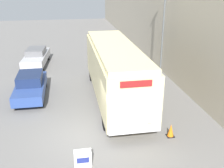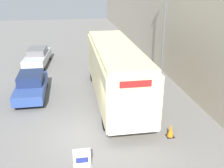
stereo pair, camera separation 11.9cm
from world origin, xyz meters
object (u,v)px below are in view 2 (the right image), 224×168
(vintage_bus, at_px, (115,69))
(traffic_cone, at_px, (170,131))
(sign_board, at_px, (82,160))
(streetlamp, at_px, (165,14))
(parked_car_mid, at_px, (38,57))
(parked_car_near, at_px, (31,85))

(vintage_bus, xyz_separation_m, traffic_cone, (1.84, -4.62, -1.62))
(sign_board, distance_m, streetlamp, 11.86)
(parked_car_mid, bearing_deg, streetlamp, -23.78)
(sign_board, height_order, parked_car_near, parked_car_near)
(parked_car_near, bearing_deg, traffic_cone, -39.92)
(streetlamp, bearing_deg, parked_car_near, -169.97)
(vintage_bus, height_order, traffic_cone, vintage_bus)
(parked_car_near, relative_size, parked_car_mid, 0.91)
(streetlamp, xyz_separation_m, parked_car_mid, (-9.38, 5.13, -4.01))
(vintage_bus, distance_m, streetlamp, 5.62)
(vintage_bus, relative_size, streetlamp, 1.31)
(vintage_bus, bearing_deg, streetlamp, 35.74)
(vintage_bus, bearing_deg, parked_car_mid, 124.28)
(sign_board, relative_size, streetlamp, 0.11)
(streetlamp, relative_size, parked_car_near, 1.69)
(traffic_cone, bearing_deg, parked_car_mid, 120.02)
(vintage_bus, xyz_separation_m, streetlamp, (3.94, 2.84, 2.82))
(vintage_bus, relative_size, parked_car_near, 2.22)
(sign_board, height_order, traffic_cone, sign_board)
(streetlamp, relative_size, parked_car_mid, 1.54)
(sign_board, distance_m, parked_car_mid, 14.47)
(streetlamp, height_order, parked_car_near, streetlamp)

